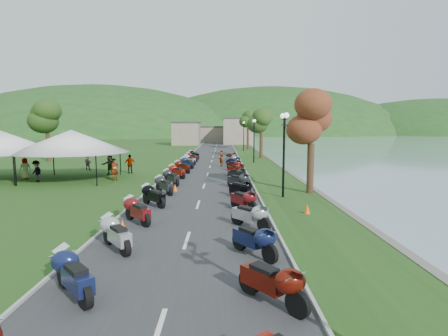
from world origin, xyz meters
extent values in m
cube|color=#333336|center=(0.00, 40.00, 0.01)|extent=(7.00, 120.00, 0.02)
cube|color=gray|center=(-2.00, 85.00, 2.50)|extent=(18.00, 16.00, 5.00)
imported|color=slate|center=(-7.18, 24.61, 0.00)|extent=(0.77, 0.80, 1.76)
imported|color=slate|center=(-11.87, 31.28, 0.00)|extent=(0.81, 0.55, 1.53)
imported|color=slate|center=(-12.88, 23.72, 0.00)|extent=(1.15, 1.01, 1.70)
cone|color=#F2590C|center=(-2.81, 11.35, 0.23)|extent=(0.29, 0.29, 0.45)
camera|label=1|loc=(1.36, -2.74, 4.29)|focal=28.00mm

